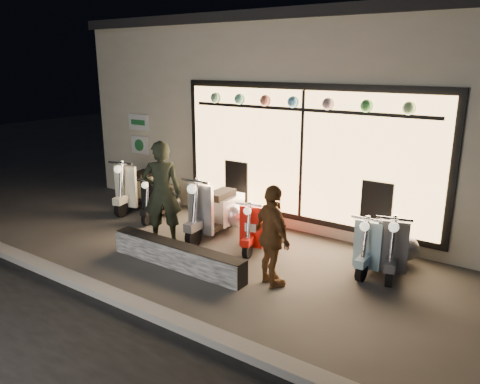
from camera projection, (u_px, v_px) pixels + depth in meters
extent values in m
plane|color=#383533|center=(206.00, 255.00, 8.15)|extent=(40.00, 40.00, 0.00)
cube|color=slate|center=(117.00, 298.00, 6.55)|extent=(40.00, 0.25, 0.12)
cube|color=beige|center=(331.00, 114.00, 11.56)|extent=(10.00, 6.00, 4.00)
cube|color=black|center=(336.00, 24.00, 11.00)|extent=(10.20, 6.20, 0.20)
cube|color=black|center=(303.00, 155.00, 8.86)|extent=(5.45, 0.06, 2.65)
cube|color=#FFBF6B|center=(302.00, 155.00, 8.83)|extent=(5.20, 0.04, 2.40)
cube|color=black|center=(303.00, 110.00, 8.57)|extent=(4.90, 0.06, 0.06)
cube|color=white|center=(139.00, 122.00, 11.18)|extent=(0.65, 0.04, 0.38)
cube|color=white|center=(140.00, 145.00, 11.33)|extent=(0.55, 0.04, 0.42)
cube|color=black|center=(177.00, 255.00, 7.63)|extent=(2.60, 0.28, 0.40)
cylinder|color=black|center=(194.00, 236.00, 8.49)|extent=(0.14, 0.40, 0.39)
cylinder|color=black|center=(227.00, 219.00, 9.43)|extent=(0.16, 0.40, 0.39)
cube|color=#AEAEB3|center=(201.00, 209.00, 8.56)|extent=(0.53, 0.11, 0.94)
cube|color=#AEAEB3|center=(224.00, 209.00, 9.27)|extent=(0.53, 0.83, 0.53)
cube|color=black|center=(221.00, 195.00, 9.09)|extent=(0.36, 0.66, 0.14)
sphere|color=#FFF2CC|center=(192.00, 189.00, 8.24)|extent=(0.18, 0.18, 0.17)
cylinder|color=black|center=(247.00, 250.00, 7.98)|extent=(0.16, 0.32, 0.30)
cylinder|color=black|center=(264.00, 232.00, 8.79)|extent=(0.18, 0.32, 0.30)
cube|color=red|center=(251.00, 227.00, 8.06)|extent=(0.41, 0.16, 0.73)
cube|color=red|center=(262.00, 224.00, 8.66)|extent=(0.52, 0.70, 0.41)
cube|color=black|center=(261.00, 213.00, 8.51)|extent=(0.37, 0.55, 0.11)
sphere|color=#FFF2CC|center=(247.00, 211.00, 7.79)|extent=(0.16, 0.16, 0.13)
cylinder|color=black|center=(147.00, 218.00, 9.58)|extent=(0.17, 0.32, 0.31)
cylinder|color=black|center=(168.00, 206.00, 10.39)|extent=(0.18, 0.32, 0.31)
cube|color=black|center=(151.00, 199.00, 9.65)|extent=(0.42, 0.17, 0.74)
cube|color=black|center=(166.00, 199.00, 10.26)|extent=(0.53, 0.71, 0.42)
cube|color=black|center=(163.00, 189.00, 10.11)|extent=(0.37, 0.55, 0.11)
sphere|color=#FFF2CC|center=(145.00, 185.00, 9.38)|extent=(0.17, 0.17, 0.14)
cylinder|color=black|center=(121.00, 209.00, 10.09)|extent=(0.20, 0.40, 0.38)
cylinder|color=black|center=(148.00, 195.00, 11.10)|extent=(0.23, 0.40, 0.38)
cube|color=#FAF2CD|center=(126.00, 186.00, 10.18)|extent=(0.52, 0.20, 0.92)
cube|color=#FAF2CD|center=(145.00, 187.00, 10.94)|extent=(0.65, 0.88, 0.51)
cube|color=black|center=(142.00, 175.00, 10.75)|extent=(0.46, 0.68, 0.13)
sphere|color=#FFF2CC|center=(118.00, 169.00, 9.84)|extent=(0.20, 0.20, 0.17)
cylinder|color=black|center=(361.00, 271.00, 7.14)|extent=(0.09, 0.32, 0.32)
cylinder|color=black|center=(382.00, 252.00, 7.88)|extent=(0.11, 0.32, 0.32)
cube|color=#8BB5C5|center=(368.00, 245.00, 7.20)|extent=(0.43, 0.07, 0.77)
cube|color=#8BB5C5|center=(381.00, 242.00, 7.76)|extent=(0.39, 0.66, 0.43)
cube|color=black|center=(380.00, 229.00, 7.61)|extent=(0.26, 0.53, 0.11)
sphere|color=#FFF2CC|center=(365.00, 227.00, 6.94)|extent=(0.14, 0.14, 0.14)
cylinder|color=black|center=(389.00, 276.00, 6.97)|extent=(0.18, 0.35, 0.34)
cylinder|color=black|center=(394.00, 252.00, 7.86)|extent=(0.19, 0.36, 0.34)
cube|color=#4F5256|center=(392.00, 247.00, 7.05)|extent=(0.46, 0.17, 0.81)
cube|color=#4F5256|center=(394.00, 242.00, 7.71)|extent=(0.57, 0.77, 0.46)
cube|color=black|center=(396.00, 228.00, 7.55)|extent=(0.40, 0.61, 0.12)
sphere|color=#FFF2CC|center=(394.00, 227.00, 6.75)|extent=(0.18, 0.18, 0.15)
imported|color=black|center=(162.00, 193.00, 8.49)|extent=(0.83, 0.79, 1.91)
imported|color=brown|center=(272.00, 237.00, 6.85)|extent=(0.98, 0.79, 1.55)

